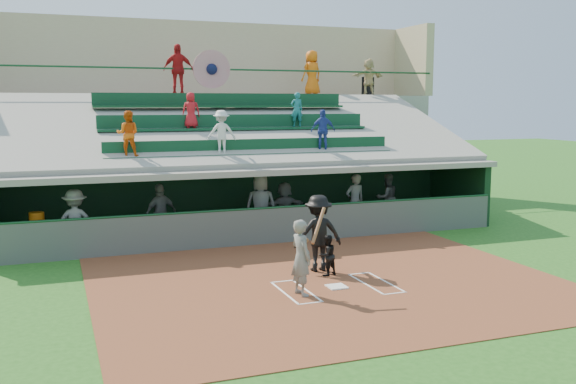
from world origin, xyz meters
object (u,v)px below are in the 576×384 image
object	(u,v)px
batter_at_plate	(301,257)
home_plate	(337,287)
catcher	(327,255)
trash_bin	(368,86)
white_table	(36,240)
water_cooler	(37,220)

from	to	relation	value
batter_at_plate	home_plate	bearing A→B (deg)	14.86
catcher	home_plate	bearing A→B (deg)	59.92
home_plate	trash_bin	xyz separation A→B (m)	(7.49, 13.10, 4.99)
home_plate	white_table	xyz separation A→B (m)	(-6.63, 6.13, 0.37)
batter_at_plate	white_table	size ratio (longest dim) A/B	2.32
water_cooler	trash_bin	size ratio (longest dim) A/B	0.50
home_plate	water_cooler	xyz separation A→B (m)	(-6.57, 6.09, 0.95)
catcher	water_cooler	world-z (taller)	water_cooler
home_plate	catcher	xyz separation A→B (m)	(0.21, 1.04, 0.49)
white_table	trash_bin	distance (m)	16.40
batter_at_plate	catcher	world-z (taller)	batter_at_plate
catcher	trash_bin	xyz separation A→B (m)	(7.27, 12.06, 4.49)
home_plate	trash_bin	size ratio (longest dim) A/B	0.51
home_plate	catcher	size ratio (longest dim) A/B	0.42
catcher	white_table	bearing A→B (deg)	-55.26
catcher	white_table	xyz separation A→B (m)	(-6.84, 5.09, -0.12)
batter_at_plate	trash_bin	distance (m)	16.36
home_plate	trash_bin	distance (m)	15.89
white_table	water_cooler	size ratio (longest dim) A/B	2.00
catcher	trash_bin	bearing A→B (deg)	-139.66
white_table	batter_at_plate	bearing A→B (deg)	-33.29
catcher	white_table	size ratio (longest dim) A/B	1.21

